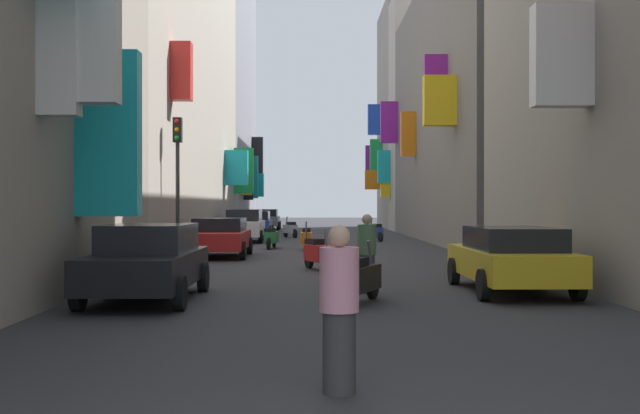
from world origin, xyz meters
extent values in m
plane|color=#2D2D30|center=(0.00, 30.00, 0.00)|extent=(140.00, 140.00, 0.00)
cube|color=#19B2BF|center=(-4.40, 11.53, 3.15)|extent=(1.19, 0.44, 3.16)
cube|color=white|center=(-4.67, 9.48, 4.54)|extent=(0.65, 0.38, 2.56)
cube|color=white|center=(-4.36, 9.58, 4.53)|extent=(1.28, 0.47, 2.10)
cube|color=#B2A899|center=(-8.00, 30.37, 7.83)|extent=(6.00, 24.75, 15.67)
cube|color=red|center=(-4.67, 21.46, 6.07)|extent=(0.66, 0.57, 1.86)
cube|color=green|center=(-4.44, 41.96, 3.77)|extent=(1.13, 0.52, 2.68)
cube|color=#19B2BF|center=(-4.40, 37.06, 3.72)|extent=(1.20, 0.59, 1.83)
cube|color=gray|center=(-8.00, 51.37, 9.30)|extent=(6.00, 17.26, 18.60)
cube|color=#19B2BF|center=(-4.37, 49.76, 3.12)|extent=(1.27, 0.47, 1.60)
cube|color=black|center=(-4.68, 48.48, 3.66)|extent=(0.64, 0.56, 3.13)
cube|color=yellow|center=(-4.64, 46.16, 3.75)|extent=(0.72, 0.37, 2.72)
cube|color=#19B2BF|center=(-4.53, 48.86, 3.65)|extent=(0.93, 0.39, 2.87)
cube|color=black|center=(-4.58, 55.64, 5.50)|extent=(0.85, 0.62, 2.90)
cube|color=white|center=(4.43, 11.83, 4.73)|extent=(1.15, 0.47, 2.01)
cube|color=slate|center=(8.00, 34.33, 6.44)|extent=(6.00, 24.34, 12.88)
cube|color=purple|center=(4.45, 45.05, 6.97)|extent=(1.10, 0.44, 2.60)
cube|color=yellow|center=(4.38, 25.78, 5.72)|extent=(1.24, 0.51, 1.90)
cube|color=orange|center=(4.61, 36.85, 5.48)|extent=(0.78, 0.37, 2.34)
cube|color=purple|center=(4.54, 27.71, 6.55)|extent=(0.92, 0.38, 2.57)
cube|color=#B2A899|center=(8.00, 48.66, 7.86)|extent=(6.00, 4.33, 15.72)
cube|color=yellow|center=(4.68, 49.77, 3.45)|extent=(0.64, 0.61, 2.30)
cube|color=#19B2BF|center=(4.57, 49.65, 4.40)|extent=(0.86, 0.58, 2.25)
cube|color=gray|center=(8.00, 55.41, 8.42)|extent=(6.00, 9.17, 16.84)
cube|color=green|center=(4.53, 55.46, 5.51)|extent=(0.93, 0.61, 2.53)
cube|color=purple|center=(4.45, 58.20, 5.54)|extent=(1.10, 0.38, 1.96)
cube|color=orange|center=(4.31, 54.60, 3.65)|extent=(1.39, 0.44, 1.46)
cube|color=blue|center=(4.52, 57.40, 8.50)|extent=(0.96, 0.54, 2.40)
cube|color=navy|center=(-3.67, 40.63, 0.60)|extent=(1.77, 3.94, 0.60)
cube|color=black|center=(-3.67, 40.83, 1.16)|extent=(1.56, 2.21, 0.51)
cylinder|color=black|center=(-2.79, 39.33, 0.30)|extent=(0.18, 0.60, 0.60)
cylinder|color=black|center=(-4.56, 39.33, 0.30)|extent=(0.18, 0.60, 0.60)
cylinder|color=black|center=(-2.79, 41.93, 0.30)|extent=(0.18, 0.60, 0.60)
cylinder|color=black|center=(-4.56, 41.93, 0.30)|extent=(0.18, 0.60, 0.60)
cube|color=#B21E1E|center=(-3.63, 22.95, 0.59)|extent=(1.84, 4.25, 0.57)
cube|color=black|center=(-3.63, 23.16, 1.10)|extent=(1.62, 2.38, 0.45)
cylinder|color=black|center=(-2.71, 21.54, 0.30)|extent=(0.18, 0.60, 0.60)
cylinder|color=black|center=(-4.55, 21.54, 0.30)|extent=(0.18, 0.60, 0.60)
cylinder|color=black|center=(-2.71, 24.35, 0.30)|extent=(0.18, 0.60, 0.60)
cylinder|color=black|center=(-4.55, 24.35, 0.30)|extent=(0.18, 0.60, 0.60)
cube|color=slate|center=(-3.64, 50.64, 0.62)|extent=(1.81, 4.26, 0.64)
cube|color=black|center=(-3.64, 50.85, 1.20)|extent=(1.59, 2.39, 0.51)
cylinder|color=black|center=(-2.73, 49.23, 0.30)|extent=(0.18, 0.60, 0.60)
cylinder|color=black|center=(-4.55, 49.23, 0.30)|extent=(0.18, 0.60, 0.60)
cylinder|color=black|center=(-2.73, 52.04, 0.30)|extent=(0.18, 0.60, 0.60)
cylinder|color=black|center=(-4.55, 52.04, 0.30)|extent=(0.18, 0.60, 0.60)
cube|color=black|center=(-3.59, 11.14, 0.60)|extent=(1.70, 4.33, 0.60)
cube|color=black|center=(-3.59, 11.36, 1.16)|extent=(1.50, 2.43, 0.52)
cylinder|color=black|center=(-2.73, 9.72, 0.30)|extent=(0.18, 0.60, 0.60)
cylinder|color=black|center=(-4.44, 9.72, 0.30)|extent=(0.18, 0.60, 0.60)
cylinder|color=black|center=(-2.73, 12.57, 0.30)|extent=(0.18, 0.60, 0.60)
cylinder|color=black|center=(-4.44, 12.57, 0.30)|extent=(0.18, 0.60, 0.60)
cube|color=gold|center=(3.57, 12.46, 0.59)|extent=(1.76, 4.46, 0.58)
cube|color=black|center=(3.57, 12.23, 1.11)|extent=(1.55, 2.50, 0.45)
cylinder|color=black|center=(2.69, 13.93, 0.30)|extent=(0.18, 0.60, 0.60)
cylinder|color=black|center=(4.45, 13.93, 0.30)|extent=(0.18, 0.60, 0.60)
cylinder|color=black|center=(2.69, 10.98, 0.30)|extent=(0.18, 0.60, 0.60)
cylinder|color=black|center=(4.45, 10.98, 0.30)|extent=(0.18, 0.60, 0.60)
cube|color=white|center=(-3.70, 33.53, 0.65)|extent=(1.76, 4.33, 0.69)
cube|color=black|center=(-3.70, 33.75, 1.27)|extent=(1.55, 2.43, 0.55)
cylinder|color=black|center=(-2.82, 32.10, 0.30)|extent=(0.18, 0.60, 0.60)
cylinder|color=black|center=(-4.58, 32.10, 0.30)|extent=(0.18, 0.60, 0.60)
cylinder|color=black|center=(-2.82, 34.96, 0.30)|extent=(0.18, 0.60, 0.60)
cylinder|color=black|center=(-4.58, 34.96, 0.30)|extent=(0.18, 0.60, 0.60)
cube|color=#2D4CAD|center=(2.64, 34.03, 0.46)|extent=(0.73, 1.12, 0.45)
cube|color=black|center=(2.69, 33.85, 0.77)|extent=(0.47, 0.63, 0.16)
cylinder|color=#4C4C51|center=(2.48, 34.53, 0.79)|extent=(0.14, 0.28, 0.68)
cylinder|color=black|center=(2.44, 34.65, 0.24)|extent=(0.24, 0.49, 0.48)
cylinder|color=black|center=(2.83, 33.42, 0.24)|extent=(0.24, 0.49, 0.48)
cube|color=red|center=(-0.31, 17.75, 0.46)|extent=(0.82, 1.18, 0.45)
cube|color=black|center=(-0.39, 17.94, 0.77)|extent=(0.51, 0.64, 0.16)
cylinder|color=#4C4C51|center=(-0.11, 17.24, 0.79)|extent=(0.16, 0.28, 0.68)
cylinder|color=black|center=(-0.05, 17.12, 0.24)|extent=(0.27, 0.48, 0.48)
cylinder|color=black|center=(-0.57, 18.39, 0.24)|extent=(0.27, 0.48, 0.48)
cube|color=black|center=(0.36, 10.62, 0.46)|extent=(0.87, 1.28, 0.45)
cube|color=black|center=(0.28, 10.41, 0.77)|extent=(0.51, 0.64, 0.16)
cylinder|color=#4C4C51|center=(0.60, 11.17, 0.79)|extent=(0.16, 0.28, 0.68)
cylinder|color=black|center=(0.66, 11.31, 0.24)|extent=(0.28, 0.48, 0.48)
cylinder|color=black|center=(0.07, 9.92, 0.24)|extent=(0.28, 0.48, 0.48)
cube|color=orange|center=(-0.68, 27.13, 0.46)|extent=(0.46, 1.18, 0.45)
cube|color=black|center=(-0.68, 27.35, 0.77)|extent=(0.33, 0.57, 0.16)
cylinder|color=#4C4C51|center=(-0.69, 26.55, 0.79)|extent=(0.06, 0.27, 0.68)
cylinder|color=black|center=(-0.69, 26.40, 0.24)|extent=(0.11, 0.48, 0.48)
cylinder|color=black|center=(-0.67, 27.86, 0.24)|extent=(0.11, 0.48, 0.48)
cube|color=#ADADB2|center=(-1.61, 38.19, 0.46)|extent=(0.84, 1.20, 0.45)
cube|color=black|center=(-1.53, 38.00, 0.77)|extent=(0.51, 0.64, 0.16)
cylinder|color=#4C4C51|center=(-1.83, 38.70, 0.79)|extent=(0.16, 0.28, 0.68)
cylinder|color=black|center=(-1.88, 38.83, 0.24)|extent=(0.28, 0.48, 0.48)
cylinder|color=black|center=(-1.34, 37.55, 0.24)|extent=(0.28, 0.48, 0.48)
cube|color=#287F3D|center=(-2.10, 27.91, 0.46)|extent=(0.56, 1.21, 0.45)
cube|color=black|center=(-2.13, 27.69, 0.77)|extent=(0.38, 0.59, 0.16)
cylinder|color=#4C4C51|center=(-2.04, 28.49, 0.79)|extent=(0.09, 0.28, 0.68)
cylinder|color=black|center=(-2.03, 28.64, 0.24)|extent=(0.15, 0.49, 0.48)
cylinder|color=black|center=(-2.18, 27.18, 0.24)|extent=(0.15, 0.49, 0.48)
cylinder|color=#353535|center=(-0.26, 4.08, 0.39)|extent=(0.43, 0.43, 0.78)
cylinder|color=pink|center=(-0.26, 4.08, 1.09)|extent=(0.51, 0.51, 0.62)
sphere|color=tan|center=(-0.26, 4.08, 1.50)|extent=(0.21, 0.21, 0.21)
cylinder|color=#3A3A3A|center=(0.62, 12.36, 0.39)|extent=(0.32, 0.32, 0.78)
cylinder|color=#4C724C|center=(0.62, 12.36, 1.08)|extent=(0.38, 0.38, 0.61)
sphere|color=tan|center=(0.62, 12.36, 1.50)|extent=(0.21, 0.21, 0.21)
cylinder|color=#2D2D2D|center=(-4.56, 20.09, 1.84)|extent=(0.12, 0.12, 3.68)
cube|color=black|center=(-4.56, 20.09, 4.06)|extent=(0.26, 0.26, 0.75)
sphere|color=red|center=(-4.56, 19.95, 4.31)|extent=(0.14, 0.14, 0.14)
sphere|color=orange|center=(-4.56, 19.95, 4.06)|extent=(0.14, 0.14, 0.14)
sphere|color=green|center=(-4.56, 19.95, 3.81)|extent=(0.14, 0.14, 0.14)
camera|label=1|loc=(-0.54, -3.22, 1.80)|focal=43.08mm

